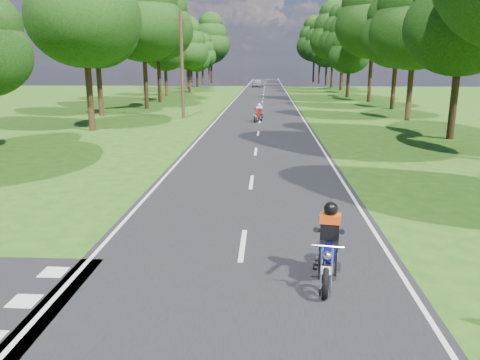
{
  "coord_description": "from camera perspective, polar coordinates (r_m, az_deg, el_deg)",
  "views": [
    {
      "loc": [
        0.53,
        -8.3,
        4.19
      ],
      "look_at": [
        -0.18,
        4.0,
        1.1
      ],
      "focal_mm": 35.0,
      "sensor_mm": 36.0,
      "label": 1
    }
  ],
  "objects": [
    {
      "name": "ground",
      "position": [
        9.32,
        -0.32,
        -12.66
      ],
      "size": [
        160.0,
        160.0,
        0.0
      ],
      "primitive_type": "plane",
      "color": "#264E12",
      "rests_on": "ground"
    },
    {
      "name": "main_road",
      "position": [
        58.45,
        2.83,
        9.97
      ],
      "size": [
        7.0,
        140.0,
        0.02
      ],
      "primitive_type": "cube",
      "color": "black",
      "rests_on": "ground"
    },
    {
      "name": "road_markings",
      "position": [
        56.59,
        2.67,
        9.85
      ],
      "size": [
        7.4,
        140.0,
        0.01
      ],
      "color": "silver",
      "rests_on": "main_road"
    },
    {
      "name": "treeline",
      "position": [
        68.49,
        4.26,
        17.45
      ],
      "size": [
        40.0,
        115.35,
        14.78
      ],
      "color": "black",
      "rests_on": "ground"
    },
    {
      "name": "telegraph_pole",
      "position": [
        36.88,
        -7.09,
        13.8
      ],
      "size": [
        1.2,
        0.26,
        8.0
      ],
      "color": "#382616",
      "rests_on": "ground"
    },
    {
      "name": "rider_near_blue",
      "position": [
        9.35,
        10.79,
        -7.51
      ],
      "size": [
        0.92,
        1.93,
        1.54
      ],
      "primitive_type": null,
      "rotation": [
        0.0,
        0.0,
        -0.17
      ],
      "color": "#0E0C88",
      "rests_on": "main_road"
    },
    {
      "name": "rider_far_red",
      "position": [
        34.36,
        2.26,
        8.22
      ],
      "size": [
        0.98,
        1.68,
        1.33
      ],
      "primitive_type": null,
      "rotation": [
        0.0,
        0.0,
        -0.3
      ],
      "color": "#9C240C",
      "rests_on": "main_road"
    },
    {
      "name": "distant_car",
      "position": [
        85.04,
        2.24,
        11.77
      ],
      "size": [
        2.47,
        4.58,
        1.48
      ],
      "primitive_type": "imported",
      "rotation": [
        0.0,
        0.0,
        -0.17
      ],
      "color": "#B3B5BB",
      "rests_on": "main_road"
    }
  ]
}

